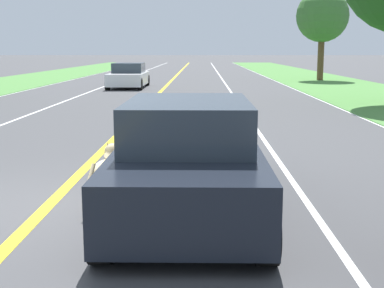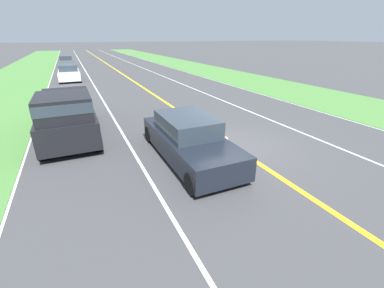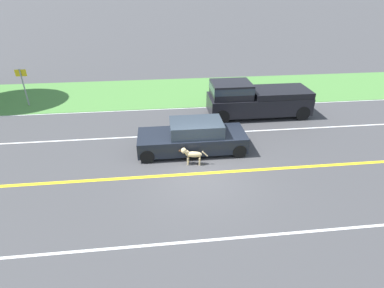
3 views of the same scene
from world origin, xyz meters
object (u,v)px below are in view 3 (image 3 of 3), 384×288
object	(u,v)px
dog	(191,154)
street_sign	(23,83)
pickup_truck	(254,99)
ego_car	(193,137)

from	to	relation	value
dog	street_sign	size ratio (longest dim) A/B	0.54
pickup_truck	street_sign	bearing A→B (deg)	77.18
dog	pickup_truck	world-z (taller)	pickup_truck
pickup_truck	street_sign	xyz separation A→B (m)	(3.02, 13.26, 0.44)
street_sign	dog	bearing A→B (deg)	-130.08
street_sign	ego_car	bearing A→B (deg)	-125.12
dog	street_sign	bearing A→B (deg)	58.92
street_sign	pickup_truck	bearing A→B (deg)	-102.82
ego_car	dog	bearing A→B (deg)	170.25
ego_car	pickup_truck	distance (m)	5.29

